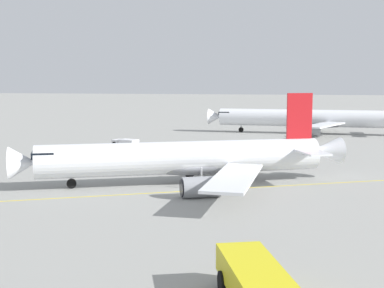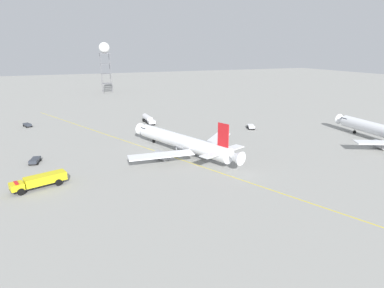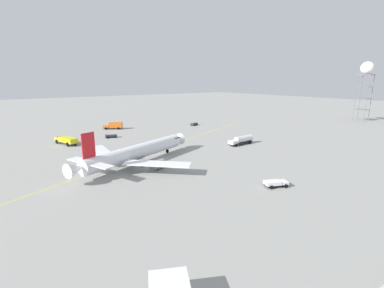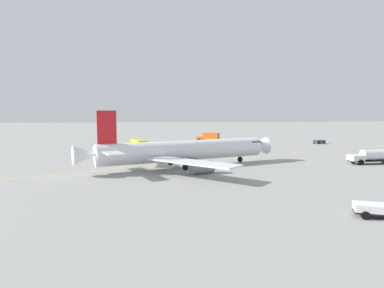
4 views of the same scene
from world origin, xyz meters
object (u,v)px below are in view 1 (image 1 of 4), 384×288
Objects in this scene: fire_tender_truck at (259,288)px; pushback_tug_truck at (126,142)px; airliner_main at (186,159)px; airliner_secondary at (312,119)px.

pushback_tug_truck is at bearing -175.64° from fire_tender_truck.
airliner_main is at bearing 178.61° from fire_tender_truck.
airliner_main is 0.84× the size of airliner_secondary.
fire_tender_truck is at bearing 135.17° from pushback_tug_truck.
airliner_main reaches higher than fire_tender_truck.
pushback_tug_truck is (16.24, -31.59, -2.09)m from airliner_main.
airliner_main is 3.53× the size of fire_tender_truck.
fire_tender_truck is (8.24, 92.75, -1.67)m from airliner_secondary.
airliner_secondary reaches higher than fire_tender_truck.
airliner_main is 61.05m from airliner_secondary.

